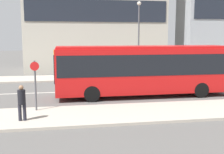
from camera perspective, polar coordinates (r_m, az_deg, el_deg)
The scene contains 9 objects.
ground_plane at distance 19.88m, azimuth -4.99°, elevation -2.91°, with size 120.00×120.00×0.00m, color #595654.
sidewalk_near at distance 13.82m, azimuth -2.74°, elevation -7.62°, with size 44.00×3.50×0.13m.
sidewalk_far at distance 26.02m, azimuth -6.18°, elevation -0.13°, with size 44.00×3.50×0.13m.
lane_centerline at distance 19.88m, azimuth -4.99°, elevation -2.90°, with size 41.80×0.16×0.01m.
city_bus at distance 18.12m, azimuth 6.41°, elevation 1.93°, with size 11.21×2.46×3.23m.
parked_car_0 at distance 26.56m, azimuth 19.63°, elevation 0.80°, with size 4.50×1.90×1.29m.
pedestrian_near_stop at distance 13.03m, azimuth -17.87°, elevation -4.61°, with size 0.35×0.34×1.60m.
bus_stop_sign at distance 14.53m, azimuth -15.32°, elevation -0.88°, with size 0.44×0.12×2.52m.
street_lamp at distance 25.95m, azimuth 5.46°, elevation 9.22°, with size 0.36×0.36×6.81m.
Camera 1 is at (-1.64, -19.44, 3.85)m, focal length 45.00 mm.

